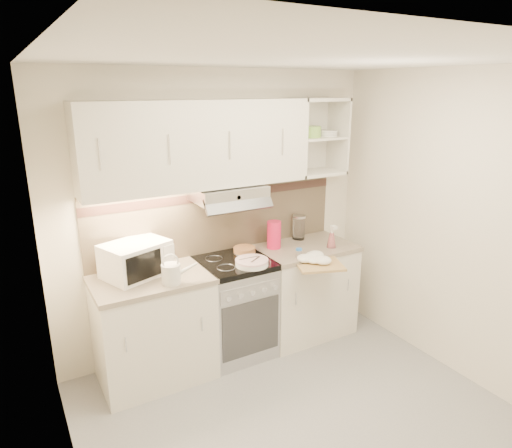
% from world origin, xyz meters
% --- Properties ---
extents(ground, '(3.00, 3.00, 0.00)m').
position_xyz_m(ground, '(0.00, 0.00, 0.00)').
color(ground, gray).
rests_on(ground, ground).
extents(room_shell, '(3.04, 2.84, 2.52)m').
position_xyz_m(room_shell, '(0.00, 0.37, 1.63)').
color(room_shell, silver).
rests_on(room_shell, ground).
extents(base_cabinet_left, '(0.90, 0.60, 0.86)m').
position_xyz_m(base_cabinet_left, '(-0.75, 1.10, 0.43)').
color(base_cabinet_left, silver).
rests_on(base_cabinet_left, ground).
extents(worktop_left, '(0.92, 0.62, 0.04)m').
position_xyz_m(worktop_left, '(-0.75, 1.10, 0.88)').
color(worktop_left, gray).
rests_on(worktop_left, base_cabinet_left).
extents(base_cabinet_right, '(0.90, 0.60, 0.86)m').
position_xyz_m(base_cabinet_right, '(0.75, 1.10, 0.43)').
color(base_cabinet_right, silver).
rests_on(base_cabinet_right, ground).
extents(worktop_right, '(0.92, 0.62, 0.04)m').
position_xyz_m(worktop_right, '(0.75, 1.10, 0.88)').
color(worktop_right, gray).
rests_on(worktop_right, base_cabinet_right).
extents(electric_range, '(0.60, 0.60, 0.90)m').
position_xyz_m(electric_range, '(0.00, 1.10, 0.45)').
color(electric_range, '#B7B7BC').
rests_on(electric_range, ground).
extents(microwave, '(0.58, 0.50, 0.27)m').
position_xyz_m(microwave, '(-0.83, 1.19, 1.04)').
color(microwave, white).
rests_on(microwave, worktop_left).
extents(watering_can, '(0.28, 0.14, 0.24)m').
position_xyz_m(watering_can, '(-0.63, 0.90, 0.99)').
color(watering_can, silver).
rests_on(watering_can, worktop_left).
extents(plate_stack, '(0.28, 0.28, 0.06)m').
position_xyz_m(plate_stack, '(0.07, 0.92, 0.93)').
color(plate_stack, white).
rests_on(plate_stack, electric_range).
extents(bread_loaf, '(0.20, 0.20, 0.05)m').
position_xyz_m(bread_loaf, '(0.17, 1.23, 0.92)').
color(bread_loaf, olive).
rests_on(bread_loaf, electric_range).
extents(pink_pitcher, '(0.14, 0.13, 0.26)m').
position_xyz_m(pink_pitcher, '(0.47, 1.20, 1.03)').
color(pink_pitcher, '#DA1848').
rests_on(pink_pitcher, worktop_right).
extents(glass_jar, '(0.13, 0.13, 0.24)m').
position_xyz_m(glass_jar, '(0.82, 1.30, 1.02)').
color(glass_jar, white).
rests_on(glass_jar, worktop_right).
extents(spice_jar, '(0.06, 0.06, 0.08)m').
position_xyz_m(spice_jar, '(0.53, 0.88, 0.94)').
color(spice_jar, silver).
rests_on(spice_jar, worktop_right).
extents(spray_bottle, '(0.09, 0.09, 0.23)m').
position_xyz_m(spray_bottle, '(0.94, 0.94, 0.99)').
color(spray_bottle, pink).
rests_on(spray_bottle, worktop_right).
extents(cutting_board, '(0.48, 0.46, 0.02)m').
position_xyz_m(cutting_board, '(0.62, 0.71, 0.87)').
color(cutting_board, tan).
rests_on(cutting_board, base_cabinet_right).
extents(dish_towel, '(0.37, 0.34, 0.08)m').
position_xyz_m(dish_towel, '(0.61, 0.75, 0.92)').
color(dish_towel, silver).
rests_on(dish_towel, cutting_board).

